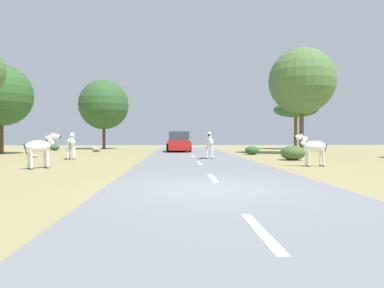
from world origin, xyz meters
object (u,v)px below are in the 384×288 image
(bush_1, at_px, (252,150))
(car_1, at_px, (178,142))
(tree_1, at_px, (1,95))
(zebra_3, at_px, (313,147))
(bush_2, at_px, (55,148))
(tree_6, at_px, (104,105))
(tree_0, at_px, (296,110))
(bush_4, at_px, (293,153))
(zebra_1, at_px, (40,147))
(tree_5, at_px, (302,81))
(rock_1, at_px, (35,156))
(car_0, at_px, (181,142))
(rock_0, at_px, (96,149))
(zebra_2, at_px, (71,143))
(zebra_0, at_px, (210,142))

(bush_1, bearing_deg, car_1, 142.41)
(tree_1, bearing_deg, zebra_3, -31.00)
(bush_1, relative_size, bush_2, 1.15)
(car_1, bearing_deg, tree_6, 133.04)
(tree_0, distance_m, bush_4, 18.15)
(bush_2, height_order, bush_4, bush_4)
(zebra_1, xyz_separation_m, tree_5, (15.71, 11.86, 4.82))
(zebra_3, xyz_separation_m, tree_5, (3.77, 11.40, 4.85))
(bush_2, height_order, rock_1, bush_2)
(car_0, bearing_deg, zebra_1, 75.64)
(zebra_1, distance_m, zebra_3, 11.95)
(tree_6, bearing_deg, rock_0, -83.72)
(zebra_2, bearing_deg, zebra_3, -34.51)
(zebra_0, xyz_separation_m, rock_1, (-11.17, 2.59, -0.92))
(zebra_1, bearing_deg, bush_4, 62.79)
(zebra_0, relative_size, tree_1, 0.25)
(car_0, xyz_separation_m, car_1, (-0.36, -5.35, 0.00))
(car_1, bearing_deg, tree_5, -19.05)
(zebra_0, distance_m, rock_0, 13.89)
(tree_0, bearing_deg, zebra_1, -131.23)
(bush_4, relative_size, rock_1, 3.64)
(rock_0, bearing_deg, bush_1, -22.47)
(car_0, xyz_separation_m, rock_0, (-7.63, -4.31, -0.62))
(bush_4, distance_m, rock_0, 17.80)
(zebra_1, distance_m, zebra_2, 6.01)
(tree_5, bearing_deg, bush_2, 161.76)
(zebra_0, height_order, tree_6, tree_6)
(tree_5, xyz_separation_m, bush_4, (-3.26, -7.30, -5.32))
(zebra_1, distance_m, rock_0, 15.91)
(rock_1, bearing_deg, zebra_3, -25.83)
(tree_6, distance_m, bush_2, 7.10)
(tree_6, bearing_deg, car_1, -44.71)
(zebra_2, bearing_deg, tree_6, 84.78)
(zebra_0, relative_size, bush_4, 1.21)
(zebra_2, bearing_deg, tree_0, 28.01)
(bush_2, bearing_deg, tree_0, 5.06)
(tree_5, relative_size, bush_2, 8.97)
(bush_2, bearing_deg, car_0, 5.15)
(zebra_0, relative_size, zebra_2, 0.98)
(zebra_2, height_order, tree_5, tree_5)
(tree_6, bearing_deg, car_0, -17.19)
(zebra_1, bearing_deg, car_1, 110.78)
(tree_1, bearing_deg, tree_6, 61.58)
(zebra_0, bearing_deg, zebra_3, 138.76)
(rock_1, bearing_deg, bush_1, 10.11)
(tree_0, bearing_deg, tree_6, 175.77)
(zebra_0, distance_m, tree_0, 19.52)
(zebra_0, bearing_deg, bush_2, -37.01)
(car_1, height_order, rock_1, car_1)
(tree_5, distance_m, bush_4, 9.60)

